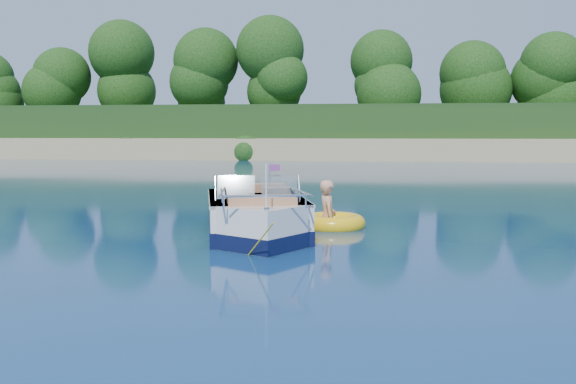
% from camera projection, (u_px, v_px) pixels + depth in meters
% --- Properties ---
extents(ground, '(160.00, 160.00, 0.00)m').
position_uv_depth(ground, '(193.00, 264.00, 9.91)').
color(ground, '#0B224E').
rests_on(ground, ground).
extents(shoreline, '(170.00, 59.00, 6.00)m').
position_uv_depth(shoreline, '(344.00, 140.00, 72.82)').
color(shoreline, tan).
rests_on(shoreline, ground).
extents(treeline, '(150.00, 7.12, 8.19)m').
position_uv_depth(treeline, '(334.00, 86.00, 49.90)').
color(treeline, '#311C10').
rests_on(treeline, ground).
extents(motorboat, '(2.66, 5.08, 1.73)m').
position_uv_depth(motorboat, '(257.00, 219.00, 12.52)').
color(motorboat, silver).
rests_on(motorboat, ground).
extents(tow_tube, '(1.79, 1.79, 0.37)m').
position_uv_depth(tow_tube, '(333.00, 223.00, 13.67)').
color(tow_tube, yellow).
rests_on(tow_tube, ground).
extents(boy, '(0.62, 0.95, 1.72)m').
position_uv_depth(boy, '(327.00, 227.00, 13.67)').
color(boy, tan).
rests_on(boy, ground).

